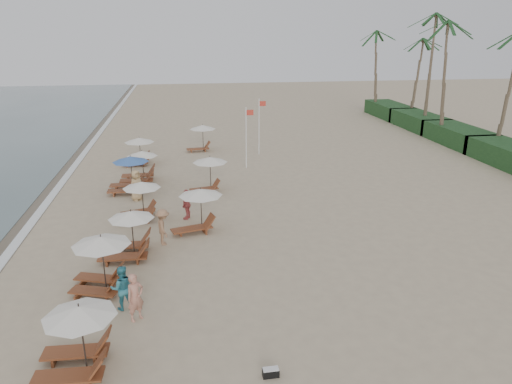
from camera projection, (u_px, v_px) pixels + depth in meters
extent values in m
plane|color=tan|center=(261.00, 280.00, 19.81)|extent=(160.00, 160.00, 0.00)
cube|color=#6B5E4C|center=(17.00, 212.00, 27.31)|extent=(3.20, 140.00, 0.01)
cube|color=white|center=(41.00, 210.00, 27.50)|extent=(0.50, 140.00, 0.02)
cube|color=#193D1C|center=(458.00, 136.00, 43.41)|extent=(3.20, 8.00, 1.60)
cube|color=#193D1C|center=(419.00, 121.00, 50.43)|extent=(3.20, 8.00, 1.60)
cube|color=#193D1C|center=(389.00, 110.00, 57.45)|extent=(3.20, 8.00, 1.60)
cylinder|color=brown|center=(503.00, 95.00, 38.49)|extent=(0.36, 0.36, 9.80)
cylinder|color=brown|center=(448.00, 84.00, 42.97)|extent=(0.36, 0.36, 10.60)
cylinder|color=brown|center=(430.00, 75.00, 47.84)|extent=(0.36, 0.36, 11.40)
cylinder|color=brown|center=(413.00, 82.00, 53.22)|extent=(0.36, 0.36, 9.00)
cylinder|color=brown|center=(379.00, 74.00, 57.69)|extent=(0.36, 0.36, 9.80)
cylinder|color=black|center=(83.00, 340.00, 14.20)|extent=(0.05, 0.05, 2.15)
cone|color=silver|center=(79.00, 311.00, 13.89)|extent=(2.18, 2.18, 0.35)
cylinder|color=black|center=(104.00, 264.00, 18.73)|extent=(0.05, 0.05, 2.23)
cone|color=silver|center=(101.00, 241.00, 18.40)|extent=(2.29, 2.29, 0.35)
cylinder|color=black|center=(133.00, 235.00, 21.59)|extent=(0.05, 0.05, 2.12)
cone|color=silver|center=(131.00, 215.00, 21.28)|extent=(2.06, 2.06, 0.35)
cylinder|color=black|center=(143.00, 201.00, 25.96)|extent=(0.05, 0.05, 2.06)
cone|color=silver|center=(142.00, 185.00, 25.66)|extent=(2.06, 2.06, 0.35)
cylinder|color=black|center=(132.00, 175.00, 30.38)|extent=(0.05, 0.05, 2.26)
cone|color=#3A64AD|center=(130.00, 159.00, 30.05)|extent=(2.27, 2.27, 0.35)
cylinder|color=black|center=(143.00, 167.00, 32.49)|extent=(0.05, 0.05, 2.08)
cone|color=silver|center=(142.00, 154.00, 32.19)|extent=(2.07, 2.07, 0.35)
cylinder|color=black|center=(140.00, 152.00, 36.77)|extent=(0.05, 0.05, 2.02)
cone|color=silver|center=(139.00, 140.00, 36.48)|extent=(2.28, 2.28, 0.35)
cylinder|color=black|center=(201.00, 210.00, 24.49)|extent=(0.05, 0.05, 2.15)
cone|color=silver|center=(201.00, 192.00, 24.18)|extent=(2.24, 2.24, 0.35)
cylinder|color=black|center=(210.00, 174.00, 30.67)|extent=(0.05, 0.05, 2.15)
cone|color=silver|center=(210.00, 160.00, 30.35)|extent=(2.24, 2.24, 0.35)
cylinder|color=black|center=(203.00, 138.00, 41.06)|extent=(0.05, 0.05, 2.15)
cone|color=silver|center=(203.00, 127.00, 40.74)|extent=(2.24, 2.24, 0.35)
imported|color=tan|center=(135.00, 297.00, 16.80)|extent=(0.78, 0.74, 1.80)
imported|color=teal|center=(122.00, 288.00, 17.49)|extent=(0.93, 0.78, 1.73)
imported|color=#986D4D|center=(163.00, 227.00, 22.86)|extent=(0.89, 1.27, 1.80)
imported|color=#B54A48|center=(187.00, 204.00, 26.02)|extent=(0.81, 1.08, 1.70)
imported|color=tan|center=(136.00, 185.00, 28.91)|extent=(1.08, 1.08, 1.89)
cube|color=black|center=(271.00, 373.00, 14.22)|extent=(0.50, 0.25, 0.25)
cube|color=silver|center=(271.00, 369.00, 14.18)|extent=(0.48, 0.23, 0.04)
cylinder|color=silver|center=(246.00, 138.00, 35.43)|extent=(0.08, 0.08, 4.57)
cube|color=#B72F22|center=(250.00, 113.00, 34.87)|extent=(0.55, 0.02, 0.40)
cylinder|color=silver|center=(259.00, 127.00, 39.38)|extent=(0.08, 0.08, 4.63)
cube|color=#B72F22|center=(262.00, 104.00, 38.81)|extent=(0.55, 0.02, 0.40)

